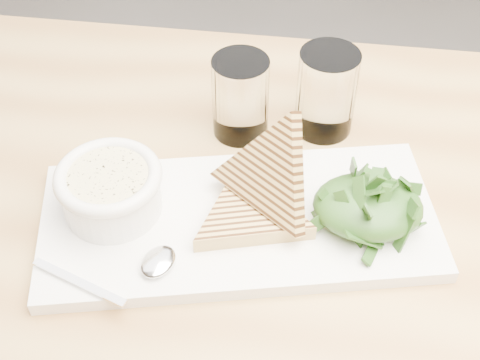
# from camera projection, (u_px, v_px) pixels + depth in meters

# --- Properties ---
(table_top) EXTENTS (1.34, 0.95, 0.04)m
(table_top) POSITION_uv_depth(u_px,v_px,m) (293.00, 296.00, 0.67)
(table_top) COLOR tan
(table_top) RESTS_ON ground
(platter) EXTENTS (0.44, 0.25, 0.02)m
(platter) POSITION_uv_depth(u_px,v_px,m) (239.00, 221.00, 0.71)
(platter) COLOR white
(platter) RESTS_ON table_top
(soup_bowl) EXTENTS (0.10, 0.10, 0.04)m
(soup_bowl) POSITION_uv_depth(u_px,v_px,m) (112.00, 195.00, 0.69)
(soup_bowl) COLOR white
(soup_bowl) RESTS_ON platter
(soup) EXTENTS (0.09, 0.09, 0.01)m
(soup) POSITION_uv_depth(u_px,v_px,m) (108.00, 178.00, 0.67)
(soup) COLOR beige
(soup) RESTS_ON soup_bowl
(bowl_rim) EXTENTS (0.11, 0.11, 0.01)m
(bowl_rim) POSITION_uv_depth(u_px,v_px,m) (108.00, 176.00, 0.67)
(bowl_rim) COLOR white
(bowl_rim) RESTS_ON soup_bowl
(sandwich_flat) EXTENTS (0.17, 0.17, 0.02)m
(sandwich_flat) POSITION_uv_depth(u_px,v_px,m) (250.00, 214.00, 0.69)
(sandwich_flat) COLOR tan
(sandwich_flat) RESTS_ON platter
(sandwich_lean) EXTENTS (0.20, 0.20, 0.16)m
(sandwich_lean) POSITION_uv_depth(u_px,v_px,m) (269.00, 174.00, 0.68)
(sandwich_lean) COLOR tan
(sandwich_lean) RESTS_ON sandwich_flat
(salad_base) EXTENTS (0.11, 0.09, 0.04)m
(salad_base) POSITION_uv_depth(u_px,v_px,m) (368.00, 207.00, 0.68)
(salad_base) COLOR #1B3913
(salad_base) RESTS_ON platter
(arugula_pile) EXTENTS (0.11, 0.10, 0.05)m
(arugula_pile) POSITION_uv_depth(u_px,v_px,m) (369.00, 203.00, 0.68)
(arugula_pile) COLOR #2F5C1D
(arugula_pile) RESTS_ON platter
(spoon_bowl) EXTENTS (0.05, 0.05, 0.01)m
(spoon_bowl) POSITION_uv_depth(u_px,v_px,m) (158.00, 262.00, 0.65)
(spoon_bowl) COLOR silver
(spoon_bowl) RESTS_ON platter
(spoon_handle) EXTENTS (0.10, 0.05, 0.00)m
(spoon_handle) POSITION_uv_depth(u_px,v_px,m) (79.00, 282.00, 0.64)
(spoon_handle) COLOR silver
(spoon_handle) RESTS_ON platter
(glass_near) EXTENTS (0.07, 0.07, 0.10)m
(glass_near) POSITION_uv_depth(u_px,v_px,m) (240.00, 97.00, 0.78)
(glass_near) COLOR white
(glass_near) RESTS_ON table_top
(glass_far) EXTENTS (0.07, 0.07, 0.11)m
(glass_far) POSITION_uv_depth(u_px,v_px,m) (326.00, 92.00, 0.78)
(glass_far) COLOR white
(glass_far) RESTS_ON table_top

